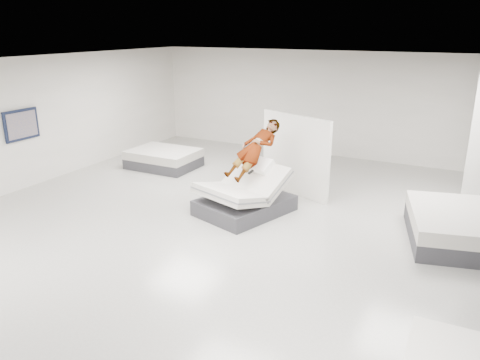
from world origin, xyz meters
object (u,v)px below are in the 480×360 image
at_px(person, 255,158).
at_px(flat_bed_right_far, 456,227).
at_px(hero_bed, 244,197).
at_px(column, 480,134).
at_px(flat_bed_left_far, 164,159).
at_px(divider_panel, 295,155).
at_px(wall_poster, 21,125).
at_px(remote, 251,172).

distance_m(person, flat_bed_right_far, 4.18).
distance_m(hero_bed, column, 5.44).
bearing_deg(hero_bed, column, 34.98).
height_order(flat_bed_left_far, column, column).
bearing_deg(flat_bed_left_far, flat_bed_right_far, -10.81).
relative_size(flat_bed_left_far, column, 0.58).
relative_size(hero_bed, flat_bed_left_far, 1.20).
distance_m(divider_panel, flat_bed_right_far, 3.93).
bearing_deg(person, hero_bed, -90.00).
bearing_deg(person, column, 50.76).
xyz_separation_m(hero_bed, wall_poster, (-5.60, -0.96, 1.24)).
relative_size(remote, column, 0.04).
height_order(person, wall_poster, wall_poster).
distance_m(hero_bed, divider_panel, 1.88).
bearing_deg(wall_poster, flat_bed_right_far, 8.76).
bearing_deg(remote, hero_bed, 170.28).
height_order(flat_bed_right_far, wall_poster, wall_poster).
bearing_deg(person, divider_panel, 92.80).
bearing_deg(divider_panel, flat_bed_right_far, 5.48).
bearing_deg(flat_bed_left_far, wall_poster, -123.19).
bearing_deg(remote, column, 55.09).
height_order(hero_bed, person, person).
xyz_separation_m(person, divider_panel, (0.38, 1.42, -0.22)).
height_order(hero_bed, column, column).
relative_size(flat_bed_right_far, flat_bed_left_far, 1.33).
xyz_separation_m(remote, flat_bed_right_far, (3.97, 0.64, -0.69)).
height_order(flat_bed_right_far, column, column).
bearing_deg(column, person, -147.15).
relative_size(column, wall_poster, 3.37).
bearing_deg(flat_bed_right_far, remote, -170.80).
xyz_separation_m(remote, wall_poster, (-5.79, -0.86, 0.61)).
relative_size(flat_bed_right_far, column, 0.78).
distance_m(hero_bed, remote, 0.66).
distance_m(remote, divider_panel, 1.84).
xyz_separation_m(column, wall_poster, (-9.93, -4.00, 0.00)).
bearing_deg(hero_bed, remote, -27.64).
height_order(divider_panel, flat_bed_right_far, divider_panel).
distance_m(divider_panel, column, 4.13).
bearing_deg(flat_bed_right_far, person, -176.59).
height_order(column, wall_poster, column).
distance_m(remote, column, 5.23).
height_order(divider_panel, flat_bed_left_far, divider_panel).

